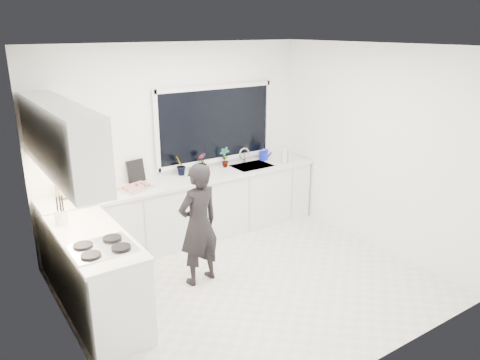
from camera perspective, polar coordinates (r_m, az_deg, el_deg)
floor at (r=5.67m, az=1.20°, el=-12.51°), size 4.00×3.50×0.02m
wall_back at (r=6.57m, az=-7.61°, el=4.53°), size 4.00×0.02×2.70m
wall_left at (r=4.34m, az=-20.97°, el=-3.80°), size 0.02×3.50×2.70m
wall_right at (r=6.44m, az=16.09°, el=3.69°), size 0.02×3.50×2.70m
ceiling at (r=4.88m, az=1.42°, el=16.13°), size 4.00×3.50×0.02m
window at (r=6.78m, az=-2.99°, el=6.82°), size 1.80×0.02×1.00m
base_cabinets_back at (r=6.59m, az=-6.07°, el=-3.70°), size 3.92×0.58×0.88m
base_cabinets_left at (r=5.10m, az=-17.02°, el=-11.33°), size 0.58×1.60×0.88m
countertop_back at (r=6.42m, az=-6.16°, el=0.08°), size 3.94×0.62×0.04m
countertop_left at (r=4.90m, az=-17.51°, el=-6.62°), size 0.62×1.60×0.04m
upper_cabinets at (r=4.90m, az=-21.12°, el=4.77°), size 0.34×2.10×0.70m
sink at (r=6.96m, az=1.44°, el=1.37°), size 0.58×0.42×0.14m
faucet at (r=7.08m, az=0.51°, el=3.00°), size 0.03×0.03×0.22m
stovetop at (r=4.57m, az=-16.48°, el=-7.87°), size 0.56×0.48×0.03m
person at (r=5.40m, az=-5.08°, el=-5.42°), size 0.57×0.42×1.46m
pizza_tray at (r=6.09m, az=-12.60°, el=-0.94°), size 0.49×0.41×0.03m
pizza at (r=6.08m, az=-12.61°, el=-0.79°), size 0.44×0.37×0.01m
watering_can at (r=7.25m, az=2.88°, el=2.97°), size 0.18×0.18×0.13m
paper_towel_roll at (r=5.97m, az=-19.60°, el=-0.80°), size 0.14×0.14×0.26m
knife_block at (r=5.99m, az=-20.79°, el=-1.09°), size 0.14×0.12×0.22m
utensil_crock at (r=5.23m, az=-20.96°, el=-4.22°), size 0.16×0.16×0.16m
picture_frame_large at (r=6.12m, az=-19.06°, el=-0.19°), size 0.22×0.07×0.28m
picture_frame_small at (r=6.33m, az=-12.58°, el=1.08°), size 0.25×0.06×0.30m
herb_plants at (r=6.65m, az=-4.64°, el=2.22°), size 0.89×0.19×0.30m
soap_bottles at (r=7.11m, az=5.64°, el=3.13°), size 0.23×0.13×0.28m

